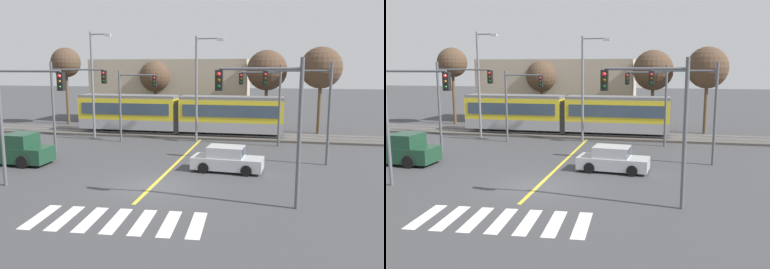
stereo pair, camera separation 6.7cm
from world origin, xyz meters
The scene contains 28 objects.
ground_plane centered at (0.00, 0.00, 0.00)m, with size 200.00×200.00×0.00m, color #3D3D3F.
track_bed centered at (0.00, 15.95, 0.09)m, with size 120.00×4.00×0.18m, color #4C4742.
rail_near centered at (0.00, 15.23, 0.23)m, with size 120.00×0.08×0.10m, color #939399.
rail_far centered at (0.00, 16.67, 0.23)m, with size 120.00×0.08×0.10m, color #939399.
light_rail_tram centered at (-2.35, 15.94, 2.05)m, with size 18.50×2.64×3.43m.
crosswalk_stripe_0 centered at (-3.29, -5.11, 0.00)m, with size 0.56×2.80×0.01m, color silver.
crosswalk_stripe_1 centered at (-2.20, -5.04, 0.00)m, with size 0.56×2.80×0.01m, color silver.
crosswalk_stripe_2 centered at (-1.10, -4.97, 0.00)m, with size 0.56×2.80×0.01m, color silver.
crosswalk_stripe_3 centered at (0.00, -4.90, 0.00)m, with size 0.56×2.80×0.01m, color silver.
crosswalk_stripe_4 centered at (1.10, -4.83, 0.00)m, with size 0.56×2.80×0.01m, color silver.
crosswalk_stripe_5 centered at (2.20, -4.76, 0.00)m, with size 0.56×2.80×0.01m, color silver.
crosswalk_stripe_6 centered at (3.29, -4.69, 0.00)m, with size 0.56×2.80×0.01m, color silver.
lane_centre_line centered at (0.00, 5.52, 0.00)m, with size 0.20×16.85×0.01m, color gold.
sedan_crossing centered at (3.46, 3.92, 0.70)m, with size 4.32×2.16×1.52m.
pickup_truck centered at (-10.38, 3.05, 0.84)m, with size 5.42×2.28×1.98m.
traffic_light_near_right centered at (6.04, -1.95, 4.31)m, with size 3.75×0.38×6.59m.
traffic_light_mid_left centered at (-8.08, 6.79, 4.28)m, with size 4.25×0.38×6.51m.
traffic_light_mid_right centered at (8.11, 6.72, 4.26)m, with size 4.25×0.38×6.49m.
traffic_light_near_left centered at (-6.42, -1.40, 4.23)m, with size 3.75×0.38×6.44m.
traffic_light_far_right centered at (5.46, 12.39, 4.08)m, with size 3.25×0.38×6.34m.
traffic_light_far_left centered at (-5.27, 11.80, 3.89)m, with size 3.25×0.38×5.88m.
street_lamp_west centered at (-9.22, 13.19, 5.10)m, with size 1.91×0.28×9.11m.
street_lamp_centre centered at (-0.01, 13.26, 4.91)m, with size 2.33×0.28×8.62m.
bare_tree_far_west centered at (-15.86, 20.61, 6.55)m, with size 3.13×3.13×8.19m.
bare_tree_west centered at (-6.30, 21.61, 5.13)m, with size 3.19×3.19×6.77m.
bare_tree_east centered at (5.26, 21.12, 5.81)m, with size 3.94×3.94×7.80m.
bare_tree_far_east centered at (10.16, 19.45, 6.06)m, with size 3.80×3.80×8.00m.
building_backdrop_far centered at (-5.32, 24.72, 3.48)m, with size 17.10×6.00×6.96m, color tan.
Camera 1 is at (6.18, -19.68, 6.20)m, focal length 38.00 mm.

